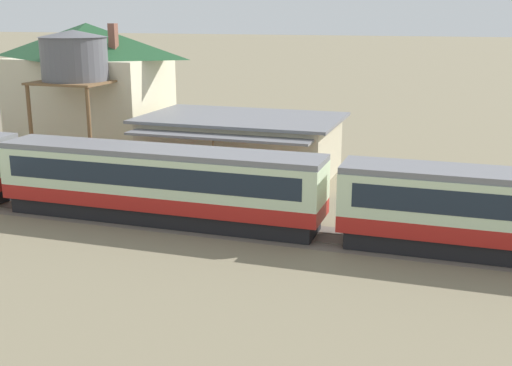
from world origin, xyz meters
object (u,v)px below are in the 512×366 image
(passenger_train, at_px, (163,181))
(station_building, at_px, (242,145))
(water_tower, at_px, (74,58))
(station_house_dark_green_roof, at_px, (90,87))

(passenger_train, height_order, station_building, station_building)
(station_building, height_order, water_tower, water_tower)
(station_house_dark_green_roof, xyz_separation_m, water_tower, (2.06, -4.97, 2.61))
(station_building, bearing_deg, water_tower, -172.39)
(passenger_train, height_order, water_tower, water_tower)
(station_building, height_order, station_house_dark_green_roof, station_house_dark_green_roof)
(station_building, distance_m, station_house_dark_green_roof, 14.76)
(station_house_dark_green_roof, bearing_deg, station_building, -13.55)
(station_building, relative_size, water_tower, 1.39)
(passenger_train, relative_size, station_building, 6.91)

